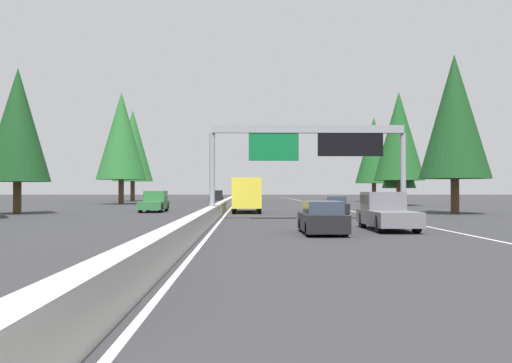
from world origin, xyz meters
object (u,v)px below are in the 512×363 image
oncoming_far (155,202)px  conifer_left_mid (121,136)px  conifer_right_distant (374,150)px  conifer_left_near (18,125)px  oncoming_near (216,196)px  sedan_distant_b (334,206)px  sedan_near_center (322,219)px  conifer_right_near (455,117)px  conifer_right_far (399,136)px  pickup_distant_a (386,211)px  conifer_left_far (133,146)px  bus_mid_right (246,191)px  conifer_right_mid (399,159)px  sign_gantry_overhead (311,145)px  box_truck_mid_left (247,194)px

oncoming_far → conifer_left_mid: (26.47, 8.76, 8.36)m
conifer_right_distant → conifer_left_near: 61.26m
oncoming_near → sedan_distant_b: bearing=14.3°
oncoming_far → conifer_left_near: size_ratio=0.47×
sedan_near_center → conifer_right_near: size_ratio=0.34×
sedan_distant_b → conifer_right_distant: conifer_right_distant is taller
conifer_right_distant → oncoming_far: bearing=145.3°
conifer_right_far → conifer_right_distant: bearing=-4.9°
conifer_right_near → conifer_right_distant: size_ratio=0.94×
sedan_near_center → pickup_distant_a: pickup_distant_a is taller
sedan_distant_b → conifer_left_far: conifer_left_far is taller
conifer_right_near → oncoming_far: bearing=79.1°
bus_mid_right → conifer_right_distant: bearing=-91.6°
oncoming_far → conifer_right_distant: (42.28, -29.24, 7.54)m
conifer_right_far → conifer_left_mid: size_ratio=0.94×
oncoming_far → conifer_right_near: conifer_right_near is taller
sedan_distant_b → oncoming_near: oncoming_near is taller
conifer_left_near → sedan_near_center: bearing=-134.2°
oncoming_near → conifer_left_mid: bearing=-43.3°
conifer_right_mid → conifer_left_near: (-26.95, 38.51, 1.27)m
oncoming_near → conifer_left_mid: conifer_left_mid is taller
sign_gantry_overhead → conifer_left_far: size_ratio=0.81×
bus_mid_right → sedan_distant_b: 49.53m
bus_mid_right → conifer_right_mid: (-20.28, -19.82, 4.28)m
bus_mid_right → conifer_right_near: bearing=-160.4°
box_truck_mid_left → conifer_left_near: conifer_left_near is taller
sedan_near_center → oncoming_far: (25.76, 11.56, 0.23)m
conifer_left_mid → oncoming_near: bearing=-43.3°
pickup_distant_a → bus_mid_right: (65.87, 6.85, 0.80)m
sedan_near_center → bus_mid_right: bus_mid_right is taller
box_truck_mid_left → conifer_right_distant: conifer_right_distant is taller
sign_gantry_overhead → oncoming_far: size_ratio=2.26×
sedan_near_center → oncoming_far: oncoming_far is taller
sedan_near_center → conifer_left_mid: conifer_left_mid is taller
sign_gantry_overhead → bus_mid_right: 57.64m
oncoming_far → conifer_right_near: bearing=79.1°
conifer_left_far → sedan_near_center: bearing=-162.5°
box_truck_mid_left → conifer_right_near: conifer_right_near is taller
sign_gantry_overhead → conifer_left_far: 65.74m
conifer_left_near → conifer_left_far: conifer_left_far is taller
conifer_right_distant → pickup_distant_a: bearing=167.8°
sign_gantry_overhead → oncoming_near: sign_gantry_overhead is taller
box_truck_mid_left → conifer_right_mid: 31.56m
sedan_near_center → box_truck_mid_left: 24.43m
sign_gantry_overhead → oncoming_near: (54.02, 8.86, -3.96)m
conifer_left_mid → conifer_right_mid: bearing=-96.0°
conifer_right_mid → sign_gantry_overhead: bearing=157.1°
sedan_near_center → oncoming_near: 65.73m
oncoming_far → conifer_right_mid: size_ratio=0.57×
oncoming_near → conifer_left_near: size_ratio=0.47×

